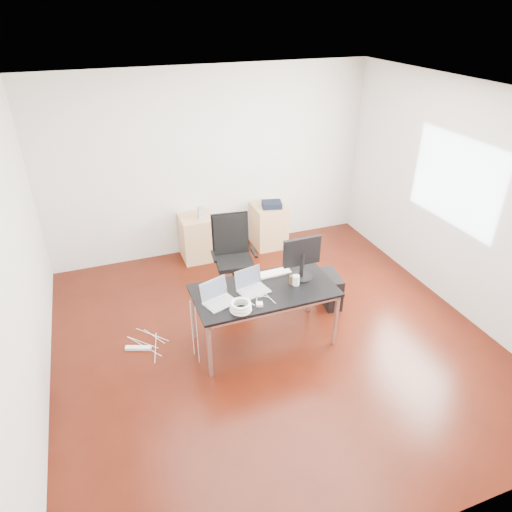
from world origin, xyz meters
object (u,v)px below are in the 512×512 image
object	(u,v)px
filing_cabinet_left	(198,237)
filing_cabinet_right	(269,226)
desk	(264,293)
pc_tower	(330,289)
office_chair	(233,252)

from	to	relation	value
filing_cabinet_left	filing_cabinet_right	world-z (taller)	same
desk	filing_cabinet_right	world-z (taller)	desk
filing_cabinet_left	pc_tower	world-z (taller)	filing_cabinet_left
desk	filing_cabinet_left	distance (m)	2.26
filing_cabinet_right	pc_tower	xyz separation A→B (m)	(0.15, -1.82, -0.13)
office_chair	pc_tower	bearing A→B (deg)	-27.43
desk	filing_cabinet_left	size ratio (longest dim) A/B	2.29
desk	pc_tower	world-z (taller)	desk
desk	office_chair	distance (m)	1.17
office_chair	pc_tower	xyz separation A→B (m)	(1.10, -0.75, -0.39)
office_chair	filing_cabinet_right	size ratio (longest dim) A/B	1.54
filing_cabinet_right	pc_tower	bearing A→B (deg)	-85.37
office_chair	filing_cabinet_left	world-z (taller)	office_chair
filing_cabinet_right	office_chair	bearing A→B (deg)	-131.88
desk	filing_cabinet_left	bearing A→B (deg)	95.98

